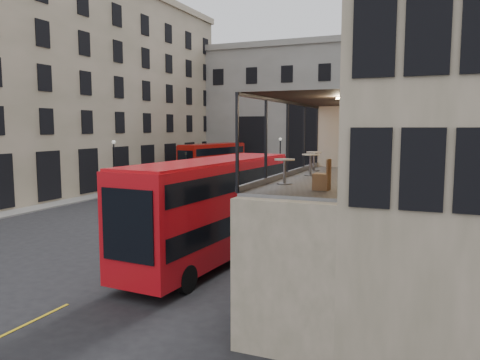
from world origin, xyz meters
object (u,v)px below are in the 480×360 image
at_px(traffic_light_far, 186,164).
at_px(car_a, 169,196).
at_px(bus_near, 213,205).
at_px(car_c, 179,185).
at_px(street_lamp_b, 280,163).
at_px(pedestrian_c, 297,180).
at_px(pedestrian_b, 238,174).
at_px(street_lamp_a, 115,172).
at_px(traffic_light_near, 253,188).
at_px(cafe_table_far, 314,158).
at_px(cafe_table_near, 285,167).
at_px(cafe_chair_d, 365,166).
at_px(pedestrian_e, 117,185).
at_px(pedestrian_a, 207,179).
at_px(cafe_chair_b, 348,172).
at_px(pedestrian_d, 353,182).
at_px(cafe_chair_a, 322,181).
at_px(bicycle, 224,217).
at_px(bus_far, 213,160).
at_px(cafe_chair_c, 346,170).
at_px(car_b, 262,191).
at_px(cafe_table_mid, 311,161).
at_px(cyclist, 222,192).

relative_size(traffic_light_far, car_a, 0.97).
height_order(bus_near, car_c, bus_near).
bearing_deg(street_lamp_b, pedestrian_c, -48.88).
relative_size(car_c, pedestrian_b, 2.66).
distance_m(street_lamp_a, car_a, 6.95).
relative_size(traffic_light_near, pedestrian_c, 2.15).
bearing_deg(cafe_table_far, cafe_table_near, -87.60).
bearing_deg(street_lamp_b, cafe_table_near, -72.27).
bearing_deg(bus_near, cafe_chair_d, 3.06).
bearing_deg(pedestrian_b, bus_near, -106.75).
distance_m(bus_near, cafe_table_near, 7.61).
bearing_deg(traffic_light_far, pedestrian_e, -107.97).
bearing_deg(cafe_chair_d, pedestrian_a, 128.76).
xyz_separation_m(traffic_light_far, car_a, (4.61, -11.29, -1.75)).
relative_size(traffic_light_near, cafe_chair_d, 4.25).
bearing_deg(cafe_chair_d, cafe_chair_b, -95.40).
bearing_deg(traffic_light_near, car_c, 137.02).
distance_m(pedestrian_d, pedestrian_e, 23.75).
xyz_separation_m(traffic_light_far, cafe_chair_a, (22.14, -31.40, 2.46)).
xyz_separation_m(bicycle, cafe_chair_a, (9.77, -14.27, 4.38)).
relative_size(bus_far, cafe_chair_b, 14.41).
relative_size(cafe_chair_a, cafe_chair_c, 1.14).
bearing_deg(car_b, pedestrian_b, 111.86).
xyz_separation_m(pedestrian_a, cafe_table_far, (17.90, -25.37, 4.23)).
distance_m(pedestrian_a, cafe_table_near, 35.67).
bearing_deg(bicycle, pedestrian_d, -18.15).
relative_size(bicycle, cafe_table_far, 2.28).
xyz_separation_m(cafe_table_mid, cafe_chair_b, (1.54, -0.47, -0.32)).
distance_m(car_a, pedestrian_a, 11.50).
relative_size(cyclist, cafe_chair_a, 2.05).
bearing_deg(cafe_chair_b, pedestrian_b, 118.84).
height_order(pedestrian_a, cafe_table_mid, cafe_table_mid).
relative_size(car_a, cafe_table_mid, 4.60).
bearing_deg(cafe_chair_c, bus_far, 123.12).
xyz_separation_m(bus_near, bus_far, (-15.41, 31.97, -0.26)).
xyz_separation_m(bus_far, bicycle, (12.27, -23.78, -2.02)).
xyz_separation_m(traffic_light_far, pedestrian_b, (3.66, 6.09, -1.49)).
height_order(bus_far, pedestrian_c, bus_far).
bearing_deg(cafe_chair_b, cafe_chair_d, 84.60).
bearing_deg(car_b, pedestrian_e, -179.53).
xyz_separation_m(bicycle, pedestrian_e, (-15.16, 8.53, 0.44)).
xyz_separation_m(street_lamp_b, pedestrian_e, (-11.79, -14.61, -1.44)).
relative_size(bus_near, car_c, 2.54).
xyz_separation_m(street_lamp_b, car_b, (2.12, -12.18, -1.62)).
bearing_deg(pedestrian_d, car_b, 105.44).
bearing_deg(pedestrian_e, bus_far, 174.78).
distance_m(cyclist, pedestrian_a, 11.16).
relative_size(pedestrian_c, pedestrian_d, 1.00).
distance_m(car_a, cyclist, 4.47).
xyz_separation_m(cafe_table_near, cafe_chair_b, (1.67, 2.64, -0.32)).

